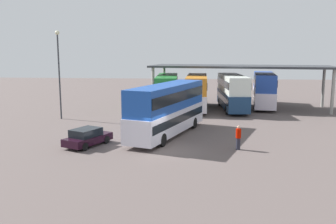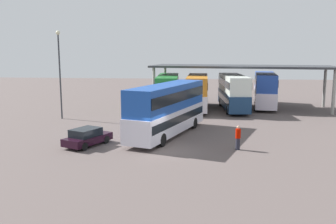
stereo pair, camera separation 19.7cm
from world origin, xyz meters
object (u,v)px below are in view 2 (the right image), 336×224
Objects in this scene: double_decker_main at (168,108)px; double_decker_far_right at (233,91)px; double_decker_near_canopy at (168,90)px; pedestrian_waiting at (238,138)px; double_decker_mid_row at (197,91)px; double_decker_end_of_row at (265,89)px; parked_hatchback at (87,137)px; lamppost_tall at (59,65)px.

double_decker_main is 15.78m from double_decker_far_right.
double_decker_near_canopy is at bearing 23.87° from double_decker_main.
double_decker_far_right is at bearing -82.25° from pedestrian_waiting.
double_decker_mid_row is at bearing 85.77° from double_decker_far_right.
double_decker_mid_row is 6.03× the size of pedestrian_waiting.
double_decker_end_of_row is 21.99m from pedestrian_waiting.
double_decker_end_of_row is (4.24, 2.83, 0.04)m from double_decker_far_right.
parked_hatchback is at bearing 157.00° from double_decker_mid_row.
double_decker_far_right is at bearing 130.50° from double_decker_end_of_row.
double_decker_mid_row is 0.98× the size of double_decker_far_right.
double_decker_main is at bearing -29.46° from parked_hatchback.
parked_hatchback is 26.97m from double_decker_end_of_row.
double_decker_end_of_row reaches higher than double_decker_mid_row.
parked_hatchback is 13.31m from lamppost_tall.
double_decker_mid_row is 1.17× the size of lamppost_tall.
double_decker_main reaches higher than double_decker_end_of_row.
double_decker_far_right is 1.19× the size of lamppost_tall.
parked_hatchback is 0.39× the size of double_decker_far_right.
double_decker_main reaches higher than double_decker_near_canopy.
double_decker_far_right is (8.02, -0.48, 0.06)m from double_decker_near_canopy.
double_decker_far_right is at bearing -89.73° from double_decker_mid_row.
lamppost_tall reaches higher than double_decker_far_right.
parked_hatchback is at bearing 10.89° from pedestrian_waiting.
double_decker_main is 14.05m from lamppost_tall.
double_decker_near_canopy is 20.23m from pedestrian_waiting.
pedestrian_waiting is (6.98, -18.94, -1.38)m from double_decker_near_canopy.
double_decker_main is 1.08× the size of double_decker_end_of_row.
pedestrian_waiting reaches higher than parked_hatchback.
double_decker_main is 1.05× the size of double_decker_near_canopy.
double_decker_far_right is (12.25, 18.44, 1.65)m from parked_hatchback.
double_decker_near_canopy is at bearing 82.75° from double_decker_mid_row.
double_decker_mid_row is at bearing 1.82° from parked_hatchback.
double_decker_far_right reaches higher than pedestrian_waiting.
lamppost_tall reaches higher than double_decker_near_canopy.
lamppost_tall is (-11.99, 6.56, 3.27)m from double_decker_main.
double_decker_near_canopy is (4.23, 18.93, 1.59)m from parked_hatchback.
parked_hatchback is 0.38× the size of double_decker_near_canopy.
pedestrian_waiting is at bearing -169.66° from double_decker_mid_row.
double_decker_mid_row is (3.69, -0.48, 0.02)m from double_decker_near_canopy.
lamppost_tall is at bearing 121.85° from double_decker_end_of_row.
pedestrian_waiting is at bearing 172.87° from double_decker_end_of_row.
double_decker_main is 1.27× the size of lamppost_tall.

